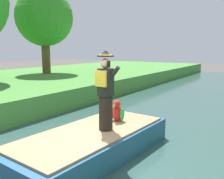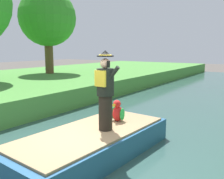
% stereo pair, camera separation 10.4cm
% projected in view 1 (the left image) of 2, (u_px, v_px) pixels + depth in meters
% --- Properties ---
extents(ground_plane, '(80.00, 80.00, 0.00)m').
position_uv_depth(ground_plane, '(82.00, 165.00, 5.55)').
color(ground_plane, '#4C4742').
extents(canal_water, '(6.77, 48.00, 0.10)m').
position_uv_depth(canal_water, '(82.00, 163.00, 5.54)').
color(canal_water, '#2D4C47').
rests_on(canal_water, ground).
extents(boat, '(2.03, 4.29, 0.61)m').
position_uv_depth(boat, '(92.00, 143.00, 5.78)').
color(boat, '#23517A').
rests_on(boat, canal_water).
extents(person_pirate, '(0.61, 0.42, 1.85)m').
position_uv_depth(person_pirate, '(106.00, 91.00, 5.63)').
color(person_pirate, black).
rests_on(person_pirate, boat).
extents(parrot_plush, '(0.36, 0.34, 0.57)m').
position_uv_depth(parrot_plush, '(117.00, 112.00, 6.44)').
color(parrot_plush, red).
rests_on(parrot_plush, boat).
extents(tree_tall, '(3.69, 3.69, 5.47)m').
position_uv_depth(tree_tall, '(44.00, 18.00, 15.86)').
color(tree_tall, brown).
rests_on(tree_tall, grass_bank_near).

